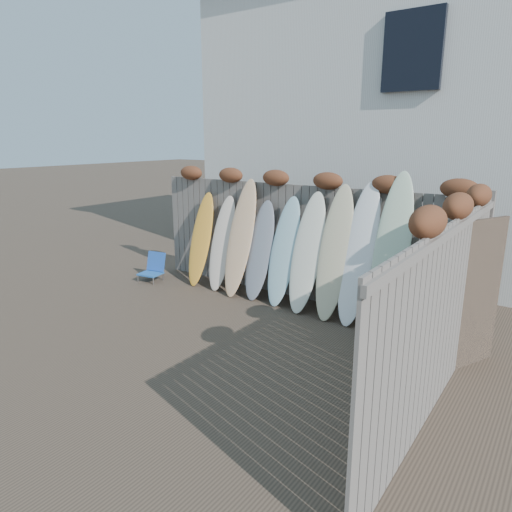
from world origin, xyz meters
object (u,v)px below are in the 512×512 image
Objects in this scene: beach_chair at (153,268)px; lattice_panel at (466,297)px; surfboard_0 at (201,239)px; wooden_crate at (413,338)px.

beach_chair is 0.30× the size of lattice_panel.
beach_chair is 5.87m from lattice_panel.
surfboard_0 reaches higher than beach_chair.
beach_chair is at bearing 172.85° from wooden_crate.
wooden_crate reaches higher than beach_chair.
lattice_panel is at bearing 37.27° from wooden_crate.
surfboard_0 is (0.93, 0.41, 0.63)m from beach_chair.
lattice_panel reaches higher than beach_chair.
lattice_panel is (0.48, 0.36, 0.53)m from wooden_crate.
lattice_panel reaches higher than wooden_crate.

